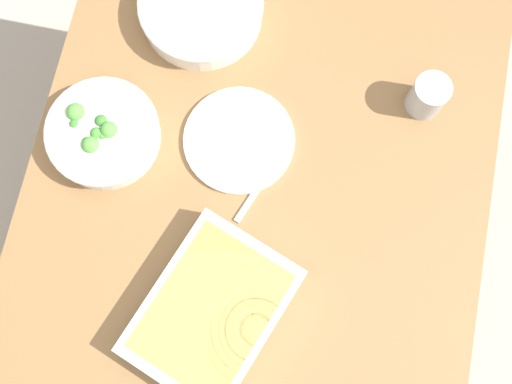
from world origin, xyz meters
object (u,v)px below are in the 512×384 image
stew_bowl (201,8)px  fork_on_table (265,178)px  broccoli_bowl (103,133)px  drink_cup (427,97)px  baking_dish (212,311)px  side_plate (239,140)px

stew_bowl → fork_on_table: 0.37m
broccoli_bowl → drink_cup: size_ratio=2.61×
broccoli_bowl → fork_on_table: broccoli_bowl is taller
baking_dish → side_plate: baking_dish is taller
fork_on_table → baking_dish: bearing=170.9°
broccoli_bowl → baking_dish: 0.40m
drink_cup → fork_on_table: (-0.22, 0.28, -0.04)m
stew_bowl → broccoli_bowl: 0.32m
baking_dish → drink_cup: bearing=-33.6°
broccoli_bowl → baking_dish: broccoli_bowl is taller
baking_dish → drink_cup: drink_cup is taller
broccoli_bowl → drink_cup: bearing=-71.8°
broccoli_bowl → fork_on_table: 0.33m
side_plate → fork_on_table: (-0.06, -0.07, -0.00)m
broccoli_bowl → stew_bowl: bearing=-23.2°
drink_cup → side_plate: bearing=113.7°
stew_bowl → baking_dish: size_ratio=0.71×
broccoli_bowl → drink_cup: drink_cup is taller
broccoli_bowl → baking_dish: bearing=-135.6°
fork_on_table → stew_bowl: bearing=32.1°
baking_dish → broccoli_bowl: bearing=44.4°
drink_cup → fork_on_table: drink_cup is taller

